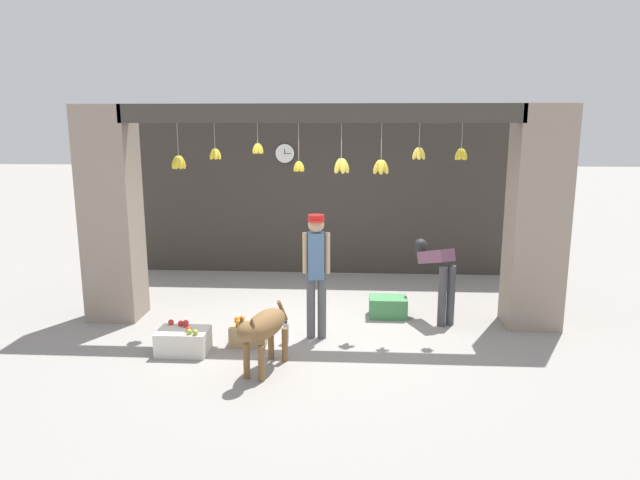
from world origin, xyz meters
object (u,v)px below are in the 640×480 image
at_px(fruit_crate_apples, 183,341).
at_px(produce_box_green, 388,307).
at_px(wall_clock, 285,153).
at_px(shopkeeper, 316,267).
at_px(dog, 264,327).
at_px(water_bottle, 286,333).
at_px(worker_stooping, 437,270).
at_px(fruit_crate_oranges, 249,333).

relative_size(fruit_crate_apples, produce_box_green, 1.14).
bearing_deg(produce_box_green, wall_clock, 126.32).
height_order(shopkeeper, fruit_crate_apples, shopkeeper).
bearing_deg(shopkeeper, wall_clock, -80.36).
xyz_separation_m(shopkeeper, wall_clock, (-0.77, 3.24, 1.24)).
relative_size(dog, shopkeeper, 0.66).
bearing_deg(water_bottle, dog, -99.69).
height_order(shopkeeper, worker_stooping, shopkeeper).
relative_size(fruit_crate_apples, water_bottle, 2.09).
xyz_separation_m(shopkeeper, fruit_crate_apples, (-1.56, -0.58, -0.78)).
height_order(shopkeeper, wall_clock, wall_clock).
xyz_separation_m(fruit_crate_oranges, water_bottle, (0.46, 0.04, 0.00)).
relative_size(fruit_crate_oranges, wall_clock, 1.27).
distance_m(shopkeeper, water_bottle, 0.90).
bearing_deg(water_bottle, produce_box_green, 39.18).
bearing_deg(dog, shopkeeper, 172.77).
distance_m(fruit_crate_oranges, wall_clock, 4.04).
distance_m(shopkeeper, produce_box_green, 1.53).
bearing_deg(produce_box_green, water_bottle, -140.82).
bearing_deg(worker_stooping, fruit_crate_oranges, 175.56).
bearing_deg(water_bottle, fruit_crate_oranges, -174.61).
relative_size(worker_stooping, produce_box_green, 2.04).
height_order(dog, fruit_crate_apples, dog).
bearing_deg(worker_stooping, water_bottle, 179.10).
bearing_deg(wall_clock, produce_box_green, -53.68).
height_order(fruit_crate_oranges, wall_clock, wall_clock).
xyz_separation_m(produce_box_green, wall_clock, (-1.73, 2.36, 2.03)).
height_order(worker_stooping, fruit_crate_oranges, worker_stooping).
xyz_separation_m(fruit_crate_apples, produce_box_green, (2.52, 1.46, -0.01)).
height_order(dog, water_bottle, dog).
bearing_deg(produce_box_green, dog, -127.51).
bearing_deg(fruit_crate_apples, worker_stooping, 23.10).
relative_size(water_bottle, wall_clock, 0.82).
distance_m(worker_stooping, wall_clock, 3.73).
bearing_deg(worker_stooping, wall_clock, 107.10).
xyz_separation_m(dog, water_bottle, (0.14, 0.83, -0.37)).
bearing_deg(produce_box_green, fruit_crate_oranges, -147.80).
distance_m(dog, shopkeeper, 1.22).
bearing_deg(fruit_crate_apples, dog, -23.40).
relative_size(dog, produce_box_green, 1.99).
bearing_deg(dog, fruit_crate_apples, -94.24).
xyz_separation_m(dog, produce_box_green, (1.47, 1.91, -0.37)).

